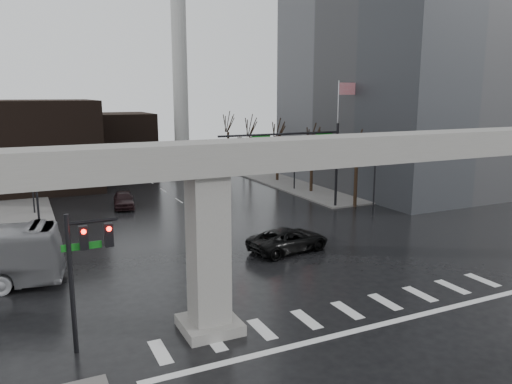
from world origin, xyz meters
TOP-DOWN VIEW (x-y plane):
  - ground at (0.00, 0.00)m, footprint 160.00×160.00m
  - sidewalk_ne at (26.00, 36.00)m, footprint 28.00×36.00m
  - elevated_guideway at (1.26, 0.00)m, footprint 48.00×2.60m
  - office_tower at (28.00, 26.00)m, footprint 22.00×26.00m
  - building_far_left at (-14.00, 42.00)m, footprint 16.00×14.00m
  - building_far_mid at (-2.00, 52.00)m, footprint 10.00×10.00m
  - smokestack at (6.00, 46.00)m, footprint 3.60×3.60m
  - signal_mast_arm at (8.99, 18.80)m, footprint 12.12×0.43m
  - signal_left_pole at (-12.25, 0.50)m, footprint 2.30×0.30m
  - flagpole_assembly at (15.29, 22.00)m, footprint 2.06×0.12m
  - lamp_right_0 at (13.50, 14.00)m, footprint 1.22×0.32m
  - lamp_right_1 at (13.50, 28.00)m, footprint 1.22×0.32m
  - lamp_right_2 at (13.50, 42.00)m, footprint 1.22×0.32m
  - lamp_left_0 at (-13.50, 14.00)m, footprint 1.22×0.32m
  - lamp_left_1 at (-13.50, 28.00)m, footprint 1.22×0.32m
  - lamp_left_2 at (-13.50, 42.00)m, footprint 1.22×0.32m
  - tree_right_0 at (14.53, 18.02)m, footprint 1.09×1.58m
  - tree_right_1 at (14.53, 26.02)m, footprint 1.09×1.61m
  - tree_right_2 at (14.53, 34.02)m, footprint 1.10×1.63m
  - tree_right_3 at (14.53, 42.02)m, footprint 1.11×1.66m
  - tree_right_4 at (14.53, 50.02)m, footprint 1.12×1.69m
  - pickup_truck at (2.02, 8.71)m, footprint 6.26×3.64m
  - far_car at (-5.67, 27.21)m, footprint 2.61×4.91m

SIDE VIEW (x-z plane):
  - ground at x=0.00m, z-range 0.00..0.00m
  - sidewalk_ne at x=26.00m, z-range 0.00..0.15m
  - far_car at x=-5.67m, z-range 0.00..1.59m
  - pickup_truck at x=2.02m, z-range 0.00..1.64m
  - tree_right_0 at x=14.53m, z-range -0.97..6.54m
  - tree_right_1 at x=14.53m, z-range -0.99..6.69m
  - tree_right_2 at x=14.53m, z-range -1.01..6.84m
  - tree_right_3 at x=14.53m, z-range -1.03..6.99m
  - tree_right_4 at x=14.53m, z-range -1.05..7.14m
  - lamp_right_0 at x=13.50m, z-range 0.92..6.03m
  - lamp_right_1 at x=13.50m, z-range 0.92..6.03m
  - lamp_right_2 at x=13.50m, z-range 0.92..6.03m
  - lamp_left_0 at x=-13.50m, z-range 0.92..6.03m
  - lamp_left_1 at x=-13.50m, z-range 0.92..6.03m
  - lamp_left_2 at x=-13.50m, z-range 0.92..6.03m
  - building_far_mid at x=-2.00m, z-range 0.00..8.00m
  - signal_left_pole at x=-12.25m, z-range 1.07..7.07m
  - building_far_left at x=-14.00m, z-range 0.00..10.00m
  - signal_mast_arm at x=8.99m, z-range 1.83..9.83m
  - elevated_guideway at x=1.26m, z-range 2.53..11.23m
  - flagpole_assembly at x=15.29m, z-range 1.53..13.53m
  - smokestack at x=6.00m, z-range -1.65..28.35m
  - office_tower at x=28.00m, z-range 0.00..42.00m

